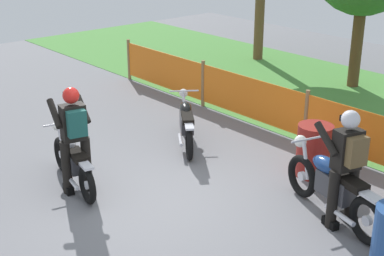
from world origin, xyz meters
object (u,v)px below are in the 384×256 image
at_px(rider_lead, 74,134).
at_px(oil_drum, 314,150).
at_px(motorcycle_trailing, 332,187).
at_px(rider_trailing, 346,163).
at_px(motorcycle_third, 186,123).
at_px(motorcycle_lead, 73,161).

height_order(rider_lead, oil_drum, rider_lead).
relative_size(motorcycle_trailing, rider_trailing, 1.22).
relative_size(motorcycle_third, rider_lead, 0.95).
xyz_separation_m(rider_lead, rider_trailing, (3.29, 2.25, 0.00)).
bearing_deg(motorcycle_trailing, oil_drum, -26.06).
xyz_separation_m(motorcycle_lead, oil_drum, (2.25, 3.19, 0.01)).
relative_size(motorcycle_third, rider_trailing, 0.95).
bearing_deg(rider_trailing, rider_lead, 50.33).
xyz_separation_m(rider_lead, oil_drum, (2.05, 3.23, -0.51)).
xyz_separation_m(motorcycle_third, oil_drum, (2.36, 0.75, 0.00)).
height_order(motorcycle_third, rider_lead, rider_lead).
relative_size(motorcycle_lead, rider_trailing, 1.11).
xyz_separation_m(motorcycle_lead, motorcycle_third, (-0.11, 2.44, 0.00)).
bearing_deg(oil_drum, motorcycle_trailing, -42.09).
distance_m(motorcycle_third, oil_drum, 2.47).
height_order(motorcycle_lead, rider_trailing, rider_trailing).
height_order(motorcycle_third, oil_drum, motorcycle_third).
height_order(rider_trailing, oil_drum, rider_trailing).
height_order(motorcycle_trailing, motorcycle_third, motorcycle_trailing).
height_order(motorcycle_trailing, oil_drum, motorcycle_trailing).
distance_m(motorcycle_lead, motorcycle_trailing, 3.98).
height_order(motorcycle_lead, motorcycle_trailing, motorcycle_trailing).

